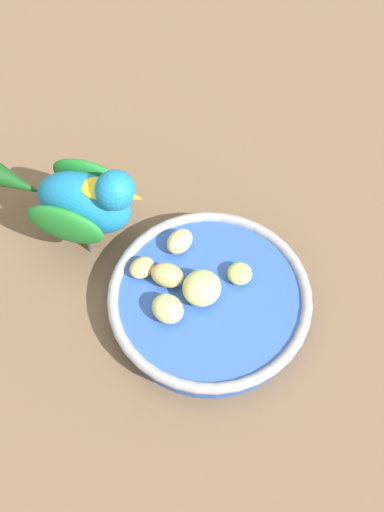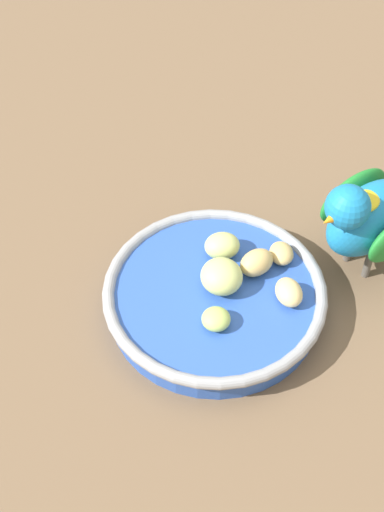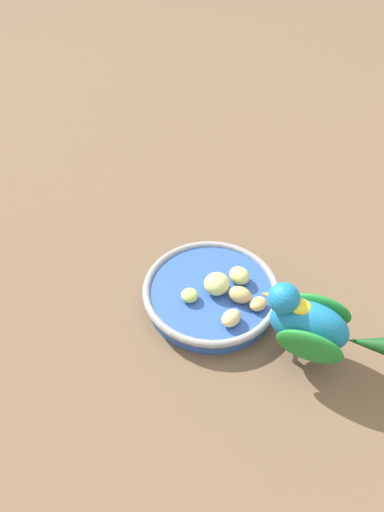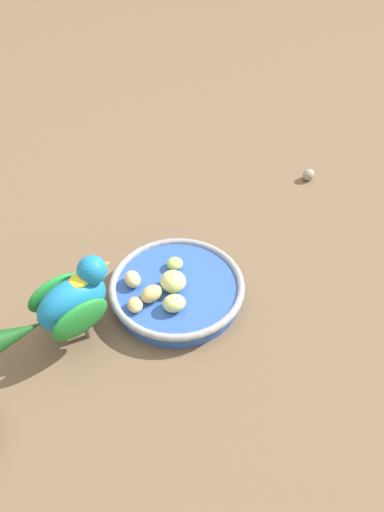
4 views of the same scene
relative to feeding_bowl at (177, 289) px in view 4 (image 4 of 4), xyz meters
The scene contains 10 objects.
ground_plane 0.03m from the feeding_bowl, 86.22° to the left, with size 4.00×4.00×0.00m, color brown.
feeding_bowl is the anchor object (origin of this frame).
apple_piece_0 0.02m from the feeding_bowl, 163.48° to the left, with size 0.04×0.04×0.03m, color #C6D17A.
apple_piece_1 0.04m from the feeding_bowl, 25.73° to the left, with size 0.03×0.02×0.02m, color #B2CC66.
apple_piece_2 0.07m from the feeding_bowl, 153.40° to the left, with size 0.03×0.02×0.02m, color tan.
apple_piece_3 0.07m from the feeding_bowl, 113.10° to the left, with size 0.03×0.02×0.02m, color #E5C67F.
apple_piece_4 0.05m from the feeding_bowl, 156.78° to the right, with size 0.03×0.03×0.02m, color #C6D17A.
apple_piece_5 0.05m from the feeding_bowl, 158.80° to the left, with size 0.03×0.02×0.02m, color tan.
parrot 0.16m from the feeding_bowl, 142.73° to the left, with size 0.17×0.10×0.12m.
pebble_0 0.40m from the feeding_bowl, 13.50° to the right, with size 0.03×0.02×0.02m, color gray.
Camera 4 is at (-0.39, -0.24, 0.52)m, focal length 31.65 mm.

